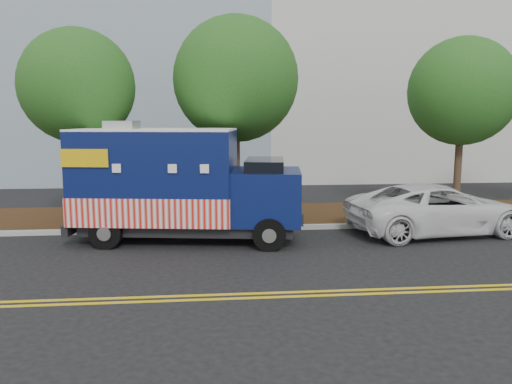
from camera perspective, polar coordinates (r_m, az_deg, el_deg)
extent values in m
plane|color=black|center=(14.81, -0.13, -5.61)|extent=(120.00, 120.00, 0.00)
cube|color=#9E9E99|center=(16.15, -0.60, -4.15)|extent=(120.00, 0.18, 0.15)
cube|color=#321B0E|center=(18.20, -1.17, -2.71)|extent=(120.00, 4.00, 0.15)
cube|color=gold|center=(10.58, 2.18, -11.44)|extent=(120.00, 0.10, 0.01)
cube|color=gold|center=(10.35, 2.37, -11.91)|extent=(120.00, 0.10, 0.01)
cylinder|color=#38281C|center=(17.53, -19.28, 2.26)|extent=(0.26, 0.26, 3.70)
sphere|color=#154D18|center=(17.47, -19.73, 11.34)|extent=(3.69, 3.69, 3.69)
cylinder|color=#38281C|center=(17.54, -2.26, 2.95)|extent=(0.26, 0.26, 3.84)
sphere|color=#154D18|center=(17.51, -2.32, 12.74)|extent=(4.29, 4.29, 4.29)
cylinder|color=#38281C|center=(19.42, 22.06, 2.49)|extent=(0.26, 0.26, 3.58)
sphere|color=#154D18|center=(19.35, 22.52, 10.57)|extent=(3.79, 3.79, 3.79)
cube|color=#473828|center=(16.25, -8.39, -0.13)|extent=(0.06, 0.06, 2.40)
cube|color=black|center=(14.97, -7.52, -3.76)|extent=(6.28, 2.90, 0.30)
cube|color=#0A1548|center=(14.93, -11.31, 1.92)|extent=(4.85, 3.11, 2.59)
cube|color=red|center=(15.06, -11.21, -1.55)|extent=(4.90, 3.18, 0.81)
cube|color=white|center=(14.84, -11.46, 6.98)|extent=(4.85, 3.11, 0.06)
cube|color=#B7B7BA|center=(15.11, -15.08, 7.41)|extent=(0.98, 0.98, 0.24)
cube|color=#0A1548|center=(14.57, 1.22, -0.43)|extent=(2.26, 2.58, 1.51)
cube|color=black|center=(14.48, 1.01, 2.40)|extent=(1.37, 2.24, 0.70)
cube|color=black|center=(14.67, 5.10, -2.42)|extent=(0.40, 2.15, 0.32)
cube|color=black|center=(15.88, -19.32, -3.34)|extent=(0.54, 2.43, 0.30)
cube|color=#B7B7BA|center=(15.64, -19.48, 2.09)|extent=(0.32, 1.93, 2.05)
cube|color=#B7B7BA|center=(16.10, -9.09, 2.64)|extent=(1.93, 0.32, 1.19)
cube|color=#E4B30C|center=(14.16, -19.03, 3.68)|extent=(1.29, 0.21, 0.49)
cube|color=#E4B30C|center=(16.56, -15.75, 4.46)|extent=(1.29, 0.21, 0.49)
cylinder|color=black|center=(13.66, 1.53, -4.87)|extent=(0.94, 0.43, 0.91)
cylinder|color=black|center=(15.81, 1.71, -3.03)|extent=(0.94, 0.43, 0.91)
cylinder|color=black|center=(14.48, -16.77, -4.47)|extent=(0.94, 0.43, 0.91)
cylinder|color=black|center=(16.53, -14.24, -2.78)|extent=(0.94, 0.43, 0.91)
imported|color=silver|center=(16.62, 20.07, -1.83)|extent=(5.90, 3.26, 1.56)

